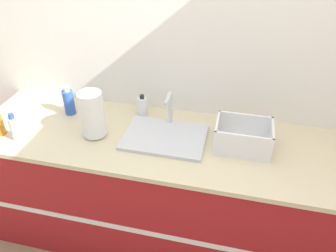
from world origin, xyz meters
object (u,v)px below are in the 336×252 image
(dish_rack, at_px, (243,138))
(soap_dispenser, at_px, (142,106))
(bottle_clear, at_px, (15,128))
(bottle_blue, at_px, (69,101))
(paper_towel_roll, at_px, (92,114))
(sink, at_px, (165,135))

(dish_rack, bearing_deg, soap_dispenser, 163.41)
(dish_rack, xyz_separation_m, soap_dispenser, (-0.64, 0.19, 0.00))
(bottle_clear, bearing_deg, dish_rack, 9.58)
(bottle_clear, bearing_deg, bottle_blue, 61.37)
(paper_towel_roll, distance_m, bottle_clear, 0.46)
(paper_towel_roll, height_order, bottle_blue, paper_towel_roll)
(paper_towel_roll, relative_size, bottle_blue, 1.41)
(bottle_clear, bearing_deg, sink, 13.56)
(bottle_blue, bearing_deg, dish_rack, -5.43)
(dish_rack, distance_m, bottle_blue, 1.12)
(sink, relative_size, dish_rack, 1.55)
(bottle_blue, height_order, soap_dispenser, bottle_blue)
(paper_towel_roll, bearing_deg, bottle_blue, 143.73)
(dish_rack, height_order, bottle_blue, bottle_blue)
(dish_rack, xyz_separation_m, bottle_clear, (-1.29, -0.22, 0.01))
(sink, distance_m, bottle_clear, 0.87)
(bottle_clear, relative_size, bottle_blue, 0.85)
(paper_towel_roll, distance_m, soap_dispenser, 0.35)
(sink, relative_size, bottle_clear, 2.80)
(dish_rack, distance_m, bottle_clear, 1.31)
(dish_rack, bearing_deg, bottle_blue, 174.57)
(bottle_clear, height_order, soap_dispenser, bottle_clear)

